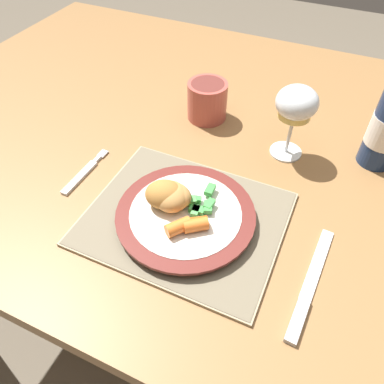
# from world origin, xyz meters

# --- Properties ---
(ground_plane) EXTENTS (6.00, 6.00, 0.00)m
(ground_plane) POSITION_xyz_m (0.00, 0.00, 0.00)
(ground_plane) COLOR brown
(dining_table) EXTENTS (1.52, 1.00, 0.74)m
(dining_table) POSITION_xyz_m (0.00, 0.00, 0.66)
(dining_table) COLOR olive
(dining_table) RESTS_ON ground
(placemat) EXTENTS (0.33, 0.27, 0.01)m
(placemat) POSITION_xyz_m (0.03, -0.24, 0.74)
(placemat) COLOR gray
(placemat) RESTS_ON dining_table
(dinner_plate) EXTENTS (0.23, 0.23, 0.02)m
(dinner_plate) POSITION_xyz_m (0.03, -0.25, 0.76)
(dinner_plate) COLOR silver
(dinner_plate) RESTS_ON placemat
(breaded_croquettes) EXTENTS (0.09, 0.08, 0.05)m
(breaded_croquettes) POSITION_xyz_m (-0.00, -0.24, 0.79)
(breaded_croquettes) COLOR tan
(breaded_croquettes) RESTS_ON dinner_plate
(green_beans_pile) EXTENTS (0.06, 0.07, 0.01)m
(green_beans_pile) POSITION_xyz_m (0.05, -0.23, 0.77)
(green_beans_pile) COLOR green
(green_beans_pile) RESTS_ON dinner_plate
(glazed_carrots) EXTENTS (0.07, 0.06, 0.02)m
(glazed_carrots) POSITION_xyz_m (0.05, -0.28, 0.78)
(glazed_carrots) COLOR orange
(glazed_carrots) RESTS_ON dinner_plate
(fork) EXTENTS (0.02, 0.14, 0.01)m
(fork) POSITION_xyz_m (-0.20, -0.23, 0.74)
(fork) COLOR silver
(fork) RESTS_ON dining_table
(table_knife) EXTENTS (0.03, 0.21, 0.01)m
(table_knife) POSITION_xyz_m (0.25, -0.30, 0.74)
(table_knife) COLOR silver
(table_knife) RESTS_ON dining_table
(wine_glass) EXTENTS (0.08, 0.08, 0.15)m
(wine_glass) POSITION_xyz_m (0.14, -0.00, 0.85)
(wine_glass) COLOR silver
(wine_glass) RESTS_ON dining_table
(drinking_cup) EXTENTS (0.09, 0.09, 0.08)m
(drinking_cup) POSITION_xyz_m (-0.06, 0.05, 0.78)
(drinking_cup) COLOR #B24C42
(drinking_cup) RESTS_ON dining_table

